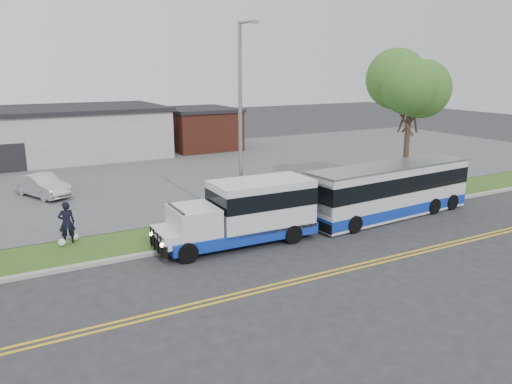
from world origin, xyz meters
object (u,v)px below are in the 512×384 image
streetlight_near (241,119)px  transit_bus (389,190)px  shuttle_bus (247,210)px  parked_car_a (42,185)px  tree_east (411,92)px  pedestrian (67,223)px

streetlight_near → transit_bus: bearing=-15.8°
streetlight_near → shuttle_bus: size_ratio=1.31×
shuttle_bus → parked_car_a: size_ratio=1.74×
streetlight_near → parked_car_a: bearing=126.7°
tree_east → parked_car_a: bearing=151.4°
streetlight_near → parked_car_a: (-7.87, 10.56, -4.45)m
tree_east → transit_bus: bearing=-145.2°
streetlight_near → transit_bus: size_ratio=0.95×
tree_east → pedestrian: size_ratio=4.42×
transit_bus → pedestrian: size_ratio=5.30×
transit_bus → tree_east: bearing=30.5°
pedestrian → parked_car_a: size_ratio=0.45×
transit_bus → parked_car_a: 19.96m
tree_east → parked_car_a: 22.16m
shuttle_bus → parked_car_a: 14.53m
shuttle_bus → pedestrian: 7.85m
streetlight_near → pedestrian: streetlight_near is taller
pedestrian → parked_car_a: bearing=-86.8°
shuttle_bus → transit_bus: (8.37, 0.01, -0.09)m
streetlight_near → tree_east: bearing=1.4°
tree_east → transit_bus: (-3.46, -2.40, -4.82)m
streetlight_near → shuttle_bus: streetlight_near is taller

